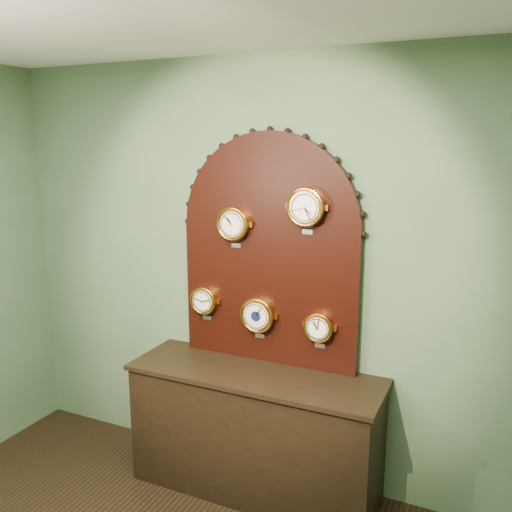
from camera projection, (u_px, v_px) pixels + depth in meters
The scene contains 8 objects.
wall_back at pixel (272, 276), 3.56m from camera, with size 4.00×4.00×0.00m, color #4D6A48.
shop_counter at pixel (255, 434), 3.53m from camera, with size 1.60×0.50×0.80m, color black.
display_board at pixel (269, 243), 3.46m from camera, with size 1.26×0.06×1.53m.
roman_clock at pixel (234, 224), 3.47m from camera, with size 0.22×0.08×0.27m.
arabic_clock at pixel (306, 207), 3.24m from camera, with size 0.24×0.08×0.29m.
hygrometer at pixel (205, 300), 3.68m from camera, with size 0.19×0.08×0.24m.
barometer at pixel (258, 315), 3.52m from camera, with size 0.24×0.08×0.29m.
tide_clock at pixel (319, 327), 3.36m from camera, with size 0.19×0.08×0.24m.
Camera 1 is at (1.36, -0.67, 2.27)m, focal length 38.04 mm.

